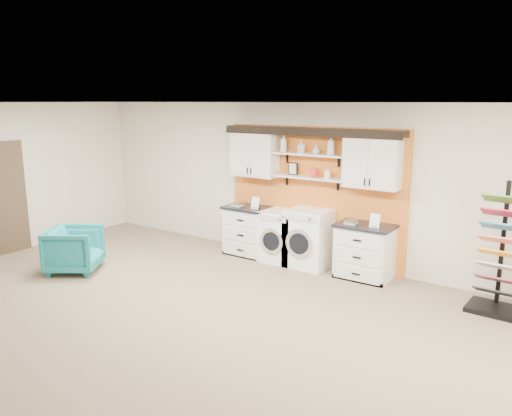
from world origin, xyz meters
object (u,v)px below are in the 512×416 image
Objects in this scene: base_cabinet_left at (250,231)px; dryer at (309,238)px; sample_rack at (497,272)px; base_cabinet_right at (364,251)px; armchair at (74,250)px; washer at (282,236)px.

base_cabinet_left is 1.24m from dryer.
dryer is at bearing 178.42° from sample_rack.
sample_rack reaches higher than dryer.
base_cabinet_left reaches higher than base_cabinet_right.
sample_rack is 2.15× the size of armchair.
dryer is at bearing 0.00° from washer.
washer is 0.55m from dryer.
base_cabinet_left is at bearing -180.00° from base_cabinet_right.
washer is 1.10× the size of armchair.
washer is 3.56m from armchair.
base_cabinet_left reaches higher than armchair.
sample_rack is (4.25, -0.22, 0.10)m from base_cabinet_left.
sample_rack is at bearing -4.13° from dryer.
armchair is at bearing -127.53° from base_cabinet_left.
armchair is at bearing -149.36° from base_cabinet_right.
base_cabinet_left is 3.10m from armchair.
armchair is (-2.58, -2.45, -0.08)m from washer.
armchair is at bearing -157.42° from sample_rack.
base_cabinet_left is at bearing 179.72° from washer.
sample_rack is (3.01, -0.22, 0.05)m from dryer.
dryer is (1.24, -0.00, 0.05)m from base_cabinet_left.
dryer is 3.98m from armchair.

